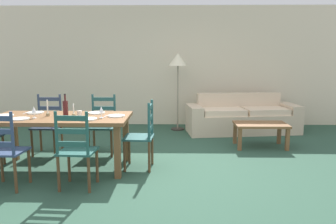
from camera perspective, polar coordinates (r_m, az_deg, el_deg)
The scene contains 28 objects.
ground_plane at distance 4.87m, azimuth -3.49°, elevation -9.65°, with size 9.60×9.60×0.02m, color #2A4C3B.
wall_far at distance 7.90m, azimuth -1.67°, elevation 7.69°, with size 9.60×0.16×2.70m, color beige.
dining_table at distance 4.95m, azimuth -17.60°, elevation -1.68°, with size 1.90×0.96×0.75m.
dining_chair_near_left at distance 4.46m, azimuth -25.82°, elevation -5.80°, with size 0.44×0.42×0.96m.
dining_chair_near_right at distance 4.17m, azimuth -15.19°, elevation -6.18°, with size 0.44×0.42×0.96m.
dining_chair_far_left at distance 5.85m, azimuth -19.55°, elevation -1.99°, with size 0.43×0.41×0.96m.
dining_chair_far_right at distance 5.61m, azimuth -10.91°, elevation -2.09°, with size 0.42×0.40×0.96m.
dining_chair_head_east at distance 4.78m, azimuth -4.33°, elevation -3.91°, with size 0.42×0.44×0.96m.
dinner_plate_near_left at distance 4.87m, azimuth -23.61°, elevation -1.06°, with size 0.24×0.24×0.02m, color white.
fork_near_left at distance 4.94m, azimuth -25.19°, elevation -1.10°, with size 0.02×0.17×0.01m, color silver.
dinner_plate_near_right at distance 4.57m, azimuth -13.29°, elevation -1.16°, with size 0.24×0.24×0.02m, color white.
fork_near_right at distance 4.61m, azimuth -15.10°, elevation -1.22°, with size 0.02×0.17×0.01m, color silver.
dinner_plate_far_left at distance 5.32m, azimuth -21.39°, elevation -0.10°, with size 0.24×0.24×0.02m, color white.
fork_far_left at distance 5.38m, azimuth -22.86°, elevation -0.16°, with size 0.02×0.17×0.01m, color silver.
dinner_plate_far_right at distance 5.05m, azimuth -11.90°, elevation -0.14°, with size 0.24×0.24×0.02m, color white.
fork_far_right at distance 5.08m, azimuth -13.55°, elevation -0.20°, with size 0.02×0.17×0.01m, color silver.
dinner_plate_head_west at distance 5.24m, azimuth -25.76°, elevation -0.53°, with size 0.24×0.24×0.02m, color white.
dinner_plate_head_east at distance 4.74m, azimuth -8.68°, elevation -0.64°, with size 0.24×0.24×0.02m, color white.
fork_head_east at distance 4.77m, azimuth -10.46°, elevation -0.71°, with size 0.02×0.17×0.01m, color silver.
wine_bottle at distance 4.86m, azimuth -16.85°, elevation 0.61°, with size 0.07×0.07×0.32m.
wine_glass_near_left at distance 4.88m, azimuth -21.61°, elevation 0.31°, with size 0.06×0.06×0.16m.
wine_glass_near_right at distance 4.64m, azimuth -11.15°, elevation 0.36°, with size 0.06×0.06×0.16m.
coffee_cup_primary at distance 4.78m, azimuth -14.64°, elevation -0.32°, with size 0.07×0.07×0.09m, color beige.
candle_tall at distance 5.00m, azimuth -19.56°, elevation 0.07°, with size 0.05×0.05×0.23m.
candle_short at distance 4.83m, azimuth -15.58°, elevation -0.22°, with size 0.05×0.05×0.18m.
couch at distance 7.29m, azimuth 12.25°, elevation -1.01°, with size 2.36×1.09×0.80m.
coffee_table at distance 6.14m, azimuth 15.29°, elevation -2.45°, with size 0.90×0.56×0.42m.
standing_lamp at distance 7.23m, azimuth 1.67°, elevation 8.03°, with size 0.40×0.40×1.64m.
Camera 1 is at (0.38, -4.59, 1.57)m, focal length 36.28 mm.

